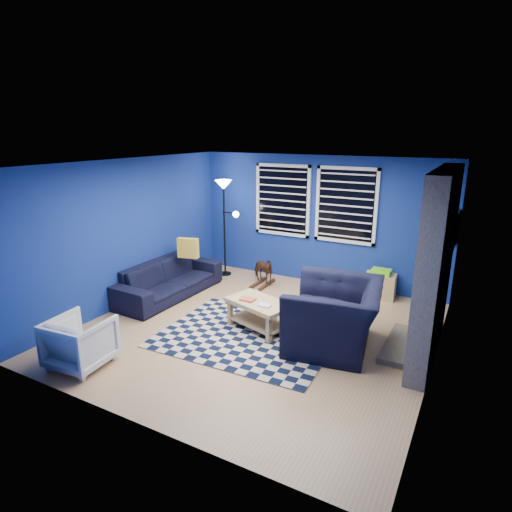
{
  "coord_description": "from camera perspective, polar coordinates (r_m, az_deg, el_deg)",
  "views": [
    {
      "loc": [
        2.84,
        -5.24,
        2.94
      ],
      "look_at": [
        -0.17,
        0.3,
        1.08
      ],
      "focal_mm": 30.0,
      "sensor_mm": 36.0,
      "label": 1
    }
  ],
  "objects": [
    {
      "name": "wall_right",
      "position": [
        5.52,
        23.58,
        -2.87
      ],
      "size": [
        0.0,
        5.0,
        5.0
      ],
      "primitive_type": "plane",
      "rotation": [
        1.57,
        0.0,
        -1.57
      ],
      "color": "navy",
      "rests_on": "floor"
    },
    {
      "name": "ceiling",
      "position": [
        5.98,
        0.08,
        12.19
      ],
      "size": [
        5.0,
        5.0,
        0.0
      ],
      "primitive_type": "plane",
      "rotation": [
        3.14,
        0.0,
        0.0
      ],
      "color": "white",
      "rests_on": "wall_back"
    },
    {
      "name": "floor_lamp",
      "position": [
        8.71,
        -4.21,
        7.7
      ],
      "size": [
        0.54,
        0.33,
        1.98
      ],
      "color": "black",
      "rests_on": "floor"
    },
    {
      "name": "coffee_table",
      "position": [
        6.53,
        0.38,
        -7.08
      ],
      "size": [
        1.1,
        0.82,
        0.49
      ],
      "rotation": [
        0.0,
        0.0,
        -0.29
      ],
      "color": "tan",
      "rests_on": "rug"
    },
    {
      "name": "armchair_bent",
      "position": [
        6.03,
        -22.36,
        -10.55
      ],
      "size": [
        0.77,
        0.79,
        0.66
      ],
      "primitive_type": "imported",
      "rotation": [
        0.0,
        0.0,
        3.23
      ],
      "color": "gray",
      "rests_on": "floor"
    },
    {
      "name": "tv",
      "position": [
        7.41,
        24.87,
        2.88
      ],
      "size": [
        0.07,
        1.0,
        0.58
      ],
      "color": "black",
      "rests_on": "wall_right"
    },
    {
      "name": "window_right",
      "position": [
        8.14,
        11.9,
        6.6
      ],
      "size": [
        1.17,
        0.06,
        1.42
      ],
      "color": "black",
      "rests_on": "wall_back"
    },
    {
      "name": "window_left",
      "position": [
        8.6,
        3.54,
        7.43
      ],
      "size": [
        1.17,
        0.06,
        1.42
      ],
      "color": "black",
      "rests_on": "wall_back"
    },
    {
      "name": "throw_pillow",
      "position": [
        8.08,
        -9.05,
        1.06
      ],
      "size": [
        0.41,
        0.21,
        0.37
      ],
      "primitive_type": "cube",
      "rotation": [
        0.0,
        0.0,
        0.25
      ],
      "color": "gold",
      "rests_on": "sofa"
    },
    {
      "name": "fireplace",
      "position": [
        6.02,
        22.68,
        -1.75
      ],
      "size": [
        0.65,
        2.0,
        2.5
      ],
      "color": "gray",
      "rests_on": "floor"
    },
    {
      "name": "wall_back",
      "position": [
        8.42,
        8.25,
        4.67
      ],
      "size": [
        5.0,
        0.0,
        5.0
      ],
      "primitive_type": "plane",
      "rotation": [
        1.57,
        0.0,
        0.0
      ],
      "color": "navy",
      "rests_on": "floor"
    },
    {
      "name": "rug",
      "position": [
        6.47,
        -1.02,
        -10.54
      ],
      "size": [
        2.57,
        2.09,
        0.02
      ],
      "primitive_type": "cube",
      "rotation": [
        0.0,
        0.0,
        0.04
      ],
      "color": "black",
      "rests_on": "floor"
    },
    {
      "name": "floor",
      "position": [
        6.65,
        0.07,
        -9.84
      ],
      "size": [
        5.0,
        5.0,
        0.0
      ],
      "primitive_type": "plane",
      "color": "tan",
      "rests_on": "ground"
    },
    {
      "name": "sofa",
      "position": [
        8.0,
        -11.58,
        -3.03
      ],
      "size": [
        2.22,
        0.92,
        0.64
      ],
      "primitive_type": "imported",
      "rotation": [
        0.0,
        0.0,
        1.54
      ],
      "color": "black",
      "rests_on": "floor"
    },
    {
      "name": "armchair_big",
      "position": [
        6.13,
        10.41,
        -7.77
      ],
      "size": [
        1.6,
        1.45,
        0.92
      ],
      "primitive_type": "imported",
      "rotation": [
        0.0,
        0.0,
        -1.4
      ],
      "color": "black",
      "rests_on": "floor"
    },
    {
      "name": "rocking_horse",
      "position": [
        8.35,
        0.85,
        -1.81
      ],
      "size": [
        0.49,
        0.67,
        0.52
      ],
      "primitive_type": "imported",
      "rotation": [
        0.0,
        0.0,
        1.17
      ],
      "color": "#4D2C19",
      "rests_on": "floor"
    },
    {
      "name": "cabinet",
      "position": [
        8.1,
        16.21,
        -3.74
      ],
      "size": [
        0.56,
        0.4,
        0.54
      ],
      "rotation": [
        0.0,
        0.0,
        0.07
      ],
      "color": "tan",
      "rests_on": "floor"
    },
    {
      "name": "wall_left",
      "position": [
        7.67,
        -16.59,
        3.0
      ],
      "size": [
        0.0,
        5.0,
        5.0
      ],
      "primitive_type": "plane",
      "rotation": [
        1.57,
        0.0,
        1.57
      ],
      "color": "navy",
      "rests_on": "floor"
    }
  ]
}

